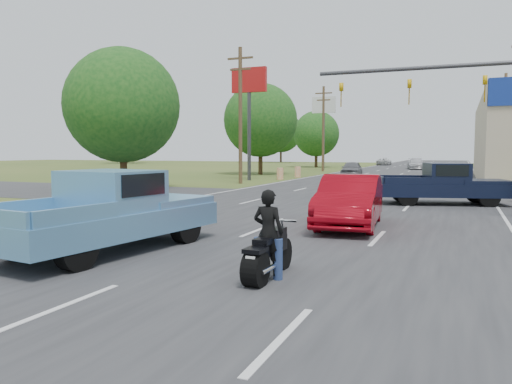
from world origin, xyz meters
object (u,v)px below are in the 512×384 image
at_px(blue_pickup, 113,210).
at_px(distant_car_white, 384,162).
at_px(distant_car_grey, 352,169).
at_px(rider, 268,237).
at_px(distant_car_silver, 416,164).
at_px(motorcycle, 267,255).
at_px(red_convertible, 350,201).
at_px(navy_pickup, 446,184).

bearing_deg(blue_pickup, distant_car_white, 100.80).
xyz_separation_m(blue_pickup, distant_car_grey, (-1.47, 36.09, -0.26)).
relative_size(rider, distant_car_white, 0.37).
xyz_separation_m(distant_car_silver, distant_car_white, (-6.61, 17.60, -0.12)).
distance_m(motorcycle, rider, 0.34).
height_order(motorcycle, distant_car_white, distant_car_white).
distance_m(blue_pickup, distant_car_silver, 59.01).
bearing_deg(red_convertible, rider, -95.73).
height_order(navy_pickup, distant_car_silver, navy_pickup).
relative_size(distant_car_silver, distant_car_white, 1.15).
bearing_deg(rider, motorcycle, 90.00).
xyz_separation_m(red_convertible, rider, (-0.09, -7.07, -0.02)).
xyz_separation_m(red_convertible, distant_car_white, (-8.79, 70.64, -0.22)).
distance_m(rider, distant_car_grey, 37.72).
bearing_deg(red_convertible, distant_car_white, 92.05).
xyz_separation_m(motorcycle, navy_pickup, (2.76, 15.49, 0.48)).
xyz_separation_m(distant_car_grey, distant_car_silver, (3.89, 22.87, -0.01)).
bearing_deg(navy_pickup, distant_car_grey, -173.48).
bearing_deg(motorcycle, red_convertible, 90.86).
bearing_deg(navy_pickup, red_convertible, -32.99).
height_order(distant_car_silver, distant_car_white, distant_car_silver).
height_order(motorcycle, distant_car_grey, distant_car_grey).
bearing_deg(distant_car_white, red_convertible, 98.83).
bearing_deg(distant_car_white, navy_pickup, 102.16).
height_order(rider, distant_car_grey, rider).
distance_m(red_convertible, navy_pickup, 8.79).
distance_m(red_convertible, distant_car_silver, 53.09).
bearing_deg(motorcycle, distant_car_silver, 93.54).
relative_size(red_convertible, navy_pickup, 0.83).
relative_size(motorcycle, distant_car_silver, 0.42).
bearing_deg(red_convertible, blue_pickup, -132.83).
relative_size(rider, navy_pickup, 0.27).
distance_m(distant_car_grey, distant_car_silver, 23.20).
distance_m(motorcycle, navy_pickup, 15.74).
relative_size(red_convertible, blue_pickup, 0.81).
relative_size(distant_car_grey, distant_car_white, 1.00).
distance_m(blue_pickup, distant_car_white, 76.68).
bearing_deg(rider, distant_car_white, -82.06).
relative_size(blue_pickup, distant_car_white, 1.42).
height_order(motorcycle, distant_car_silver, distant_car_silver).
bearing_deg(rider, blue_pickup, -12.77).
height_order(navy_pickup, distant_car_white, navy_pickup).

